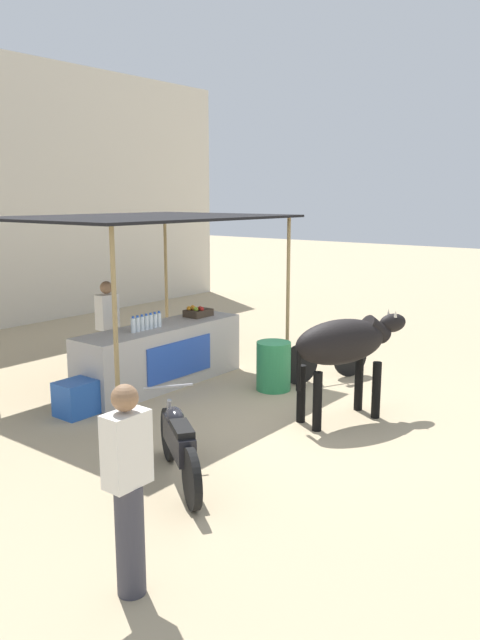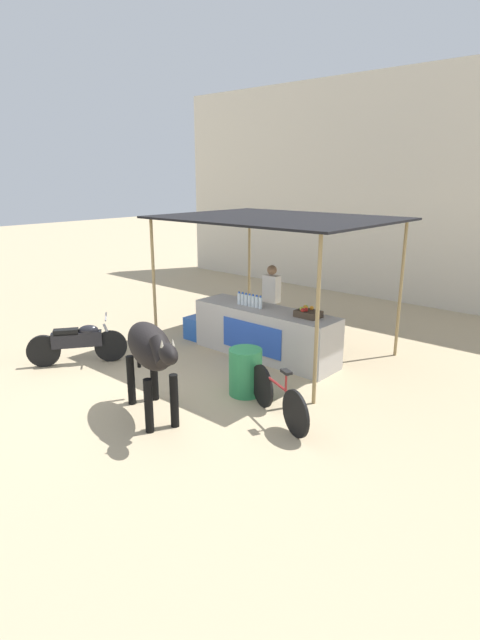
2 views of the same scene
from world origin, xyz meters
The scene contains 12 objects.
ground_plane centered at (0.00, 0.00, 0.00)m, with size 60.00×60.00×0.00m, color tan.
stall_counter centered at (0.00, 2.20, 0.48)m, with size 3.00×0.82×0.96m.
stall_awning centered at (0.00, 2.50, 2.56)m, with size 4.20×3.20×2.66m.
water_bottle_row centered at (-0.35, 2.15, 1.07)m, with size 0.61×0.07×0.25m.
fruit_crate centered at (0.93, 2.25, 1.03)m, with size 0.44×0.32×0.18m.
vendor_behind_counter centered at (-0.44, 2.95, 0.85)m, with size 0.34×0.22×1.65m.
cooler_box centered at (-1.70, 2.10, 0.24)m, with size 0.60×0.44×0.48m, color blue.
water_barrel centered at (0.87, 0.63, 0.38)m, with size 0.53×0.53×0.76m, color #2D8C51.
cow centered at (0.37, -0.86, 1.03)m, with size 1.82×1.04×1.44m.
motorcycle_parked centered at (-2.35, -0.41, 0.43)m, with size 1.10×1.52×0.90m.
bicycle_leaning centered at (1.81, 0.25, 0.35)m, with size 1.53×0.72×0.85m.
passerby_on_street centered at (-3.96, -1.45, 0.85)m, with size 0.34×0.22×1.65m.
Camera 1 is at (-6.80, -4.72, 2.96)m, focal length 35.00 mm.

